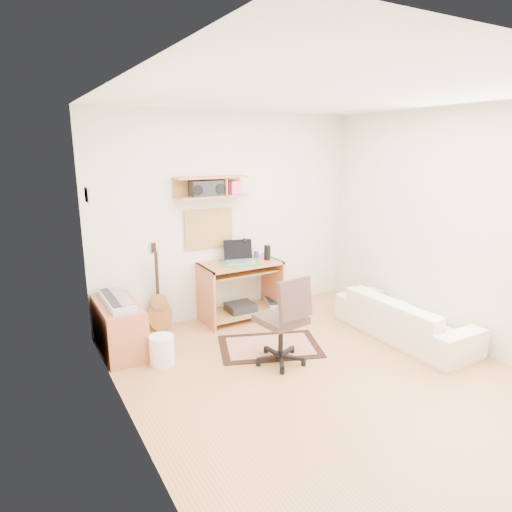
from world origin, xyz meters
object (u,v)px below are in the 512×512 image
printer (283,305)px  desk (240,291)px  task_chair (281,319)px  cabinet (119,327)px  sofa (405,311)px

printer → desk: bearing=-165.7°
task_chair → printer: (0.83, 1.24, -0.39)m
desk → printer: desk is taller
desk → cabinet: 1.60m
desk → cabinet: bearing=-173.7°
sofa → desk: bearing=43.0°
desk → task_chair: bearing=-99.3°
printer → sofa: sofa is taller
sofa → printer: bearing=27.8°
task_chair → sofa: size_ratio=0.57×
printer → cabinet: bearing=-158.1°
task_chair → sofa: task_chair is taller
task_chair → sofa: (1.59, -0.19, -0.15)m
cabinet → sofa: 3.23m
sofa → task_chair: bearing=83.1°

